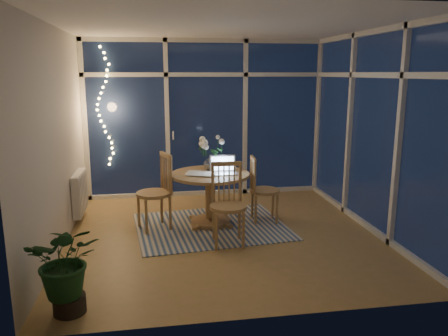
{
  "coord_description": "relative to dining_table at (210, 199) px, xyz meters",
  "views": [
    {
      "loc": [
        -0.87,
        -5.28,
        2.05
      ],
      "look_at": [
        0.02,
        0.25,
        0.83
      ],
      "focal_mm": 35.0,
      "sensor_mm": 36.0,
      "label": 1
    }
  ],
  "objects": [
    {
      "name": "dining_table",
      "position": [
        0.0,
        0.0,
        0.0
      ],
      "size": [
        1.18,
        1.18,
        0.73
      ],
      "primitive_type": "cylinder",
      "rotation": [
        0.0,
        0.0,
        0.11
      ],
      "color": "#9C6E46",
      "rests_on": "floor"
    },
    {
      "name": "garden_shrubs",
      "position": [
        -0.66,
        2.98,
        0.09
      ],
      "size": [
        0.9,
        0.9,
        0.9
      ],
      "primitive_type": "sphere",
      "color": "black",
      "rests_on": "ground"
    },
    {
      "name": "flower_vase",
      "position": [
        0.04,
        0.21,
        0.47
      ],
      "size": [
        0.22,
        0.22,
        0.21
      ],
      "primitive_type": "imported",
      "rotation": [
        0.0,
        0.0,
        0.11
      ],
      "color": "silver",
      "rests_on": "dining_table"
    },
    {
      "name": "ceiling",
      "position": [
        0.14,
        -0.42,
        2.24
      ],
      "size": [
        4.0,
        4.0,
        0.0
      ],
      "primitive_type": "plane",
      "color": "silver",
      "rests_on": "wall_back"
    },
    {
      "name": "wall_front",
      "position": [
        0.14,
        -2.42,
        0.94
      ],
      "size": [
        4.0,
        0.04,
        2.6
      ],
      "primitive_type": "cube",
      "color": "beige",
      "rests_on": "floor"
    },
    {
      "name": "chair_left",
      "position": [
        -0.76,
        -0.06,
        0.15
      ],
      "size": [
        0.61,
        0.61,
        1.04
      ],
      "primitive_type": "cube",
      "rotation": [
        0.0,
        0.0,
        -1.24
      ],
      "color": "#9C6E46",
      "rests_on": "floor"
    },
    {
      "name": "fairy_lights",
      "position": [
        -1.51,
        1.46,
        1.16
      ],
      "size": [
        0.24,
        0.1,
        1.85
      ],
      "primitive_type": null,
      "color": "#FFC866",
      "rests_on": "window_wall_back"
    },
    {
      "name": "newspapers",
      "position": [
        -0.11,
        -0.04,
        0.37
      ],
      "size": [
        0.44,
        0.39,
        0.02
      ],
      "primitive_type": "cube",
      "rotation": [
        0.0,
        0.0,
        -0.32
      ],
      "color": "silver",
      "rests_on": "dining_table"
    },
    {
      "name": "window_wall_right",
      "position": [
        2.1,
        -0.42,
        0.94
      ],
      "size": [
        0.1,
        4.0,
        2.6
      ],
      "primitive_type": "cube",
      "color": "silver",
      "rests_on": "floor"
    },
    {
      "name": "phone",
      "position": [
        0.14,
        -0.07,
        0.37
      ],
      "size": [
        0.11,
        0.06,
        0.01
      ],
      "primitive_type": "cube",
      "rotation": [
        0.0,
        0.0,
        0.03
      ],
      "color": "black",
      "rests_on": "dining_table"
    },
    {
      "name": "wall_left",
      "position": [
        -1.86,
        -0.42,
        0.94
      ],
      "size": [
        0.04,
        4.0,
        2.6
      ],
      "primitive_type": "cube",
      "color": "beige",
      "rests_on": "floor"
    },
    {
      "name": "chair_front",
      "position": [
        0.12,
        -0.76,
        0.14
      ],
      "size": [
        0.49,
        0.49,
        1.01
      ],
      "primitive_type": "cube",
      "rotation": [
        0.0,
        0.0,
        -0.05
      ],
      "color": "#9C6E46",
      "rests_on": "floor"
    },
    {
      "name": "neighbour_roof",
      "position": [
        0.44,
        8.08,
        1.84
      ],
      "size": [
        7.0,
        3.0,
        2.2
      ],
      "primitive_type": "cube",
      "color": "#33363D",
      "rests_on": "ground"
    },
    {
      "name": "bowl",
      "position": [
        0.3,
        0.15,
        0.38
      ],
      "size": [
        0.17,
        0.17,
        0.04
      ],
      "primitive_type": "imported",
      "rotation": [
        0.0,
        0.0,
        0.11
      ],
      "color": "white",
      "rests_on": "dining_table"
    },
    {
      "name": "chair_right",
      "position": [
        0.77,
        0.01,
        0.11
      ],
      "size": [
        0.47,
        0.47,
        0.94
      ],
      "primitive_type": "cube",
      "rotation": [
        0.0,
        0.0,
        1.5
      ],
      "color": "#9C6E46",
      "rests_on": "floor"
    },
    {
      "name": "radiator",
      "position": [
        -1.8,
        0.48,
        0.04
      ],
      "size": [
        0.1,
        0.7,
        0.58
      ],
      "primitive_type": "cube",
      "color": "silver",
      "rests_on": "wall_left"
    },
    {
      "name": "laptop",
      "position": [
        0.18,
        -0.08,
        0.49
      ],
      "size": [
        0.36,
        0.31,
        0.26
      ],
      "primitive_type": null,
      "rotation": [
        0.0,
        0.0,
        -0.02
      ],
      "color": "silver",
      "rests_on": "dining_table"
    },
    {
      "name": "potted_plant",
      "position": [
        -1.51,
        -2.07,
        0.02
      ],
      "size": [
        0.54,
        0.47,
        0.76
      ],
      "primitive_type": "imported",
      "rotation": [
        0.0,
        0.0,
        -0.0
      ],
      "color": "#17401B",
      "rests_on": "floor"
    },
    {
      "name": "rug",
      "position": [
        0.0,
        -0.1,
        -0.36
      ],
      "size": [
        2.15,
        1.8,
        0.01
      ],
      "primitive_type": "cube",
      "rotation": [
        0.0,
        0.0,
        0.11
      ],
      "color": "beige",
      "rests_on": "floor"
    },
    {
      "name": "garden_patio",
      "position": [
        0.64,
        4.58,
        -0.42
      ],
      "size": [
        12.0,
        6.0,
        0.1
      ],
      "primitive_type": "cube",
      "color": "black",
      "rests_on": "ground"
    },
    {
      "name": "wall_back",
      "position": [
        0.14,
        1.58,
        0.94
      ],
      "size": [
        4.0,
        0.04,
        2.6
      ],
      "primitive_type": "cube",
      "color": "beige",
      "rests_on": "floor"
    },
    {
      "name": "garden_fence",
      "position": [
        0.14,
        5.08,
        0.54
      ],
      "size": [
        11.0,
        0.08,
        1.8
      ],
      "primitive_type": "cube",
      "color": "#3D1F16",
      "rests_on": "ground"
    },
    {
      "name": "window_wall_back",
      "position": [
        0.14,
        1.54,
        0.94
      ],
      "size": [
        4.0,
        0.1,
        2.6
      ],
      "primitive_type": "cube",
      "color": "silver",
      "rests_on": "floor"
    },
    {
      "name": "wall_right",
      "position": [
        2.14,
        -0.42,
        0.94
      ],
      "size": [
        0.04,
        4.0,
        2.6
      ],
      "primitive_type": "cube",
      "color": "beige",
      "rests_on": "floor"
    },
    {
      "name": "floor",
      "position": [
        0.14,
        -0.42,
        -0.36
      ],
      "size": [
        4.0,
        4.0,
        0.0
      ],
      "primitive_type": "plane",
      "color": "olive",
      "rests_on": "ground"
    }
  ]
}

